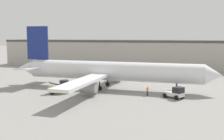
% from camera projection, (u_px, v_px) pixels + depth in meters
% --- Properties ---
extents(ground_plane, '(400.00, 400.00, 0.00)m').
position_uv_depth(ground_plane, '(112.00, 89.00, 56.70)').
color(ground_plane, gray).
extents(terminal_building, '(98.66, 12.94, 9.26)m').
position_uv_depth(terminal_building, '(143.00, 54.00, 94.27)').
color(terminal_building, '#ADA89E').
rests_on(terminal_building, ground_plane).
extents(airplane, '(42.64, 38.15, 12.70)m').
position_uv_depth(airplane, '(107.00, 71.00, 56.59)').
color(airplane, white).
rests_on(airplane, ground_plane).
extents(ground_crew_worker, '(0.37, 0.37, 1.67)m').
position_uv_depth(ground_crew_worker, '(147.00, 91.00, 49.98)').
color(ground_crew_worker, '#1E2338').
rests_on(ground_crew_worker, ground_plane).
extents(baggage_tug, '(3.81, 3.32, 2.04)m').
position_uv_depth(baggage_tug, '(175.00, 93.00, 47.87)').
color(baggage_tug, silver).
rests_on(baggage_tug, ground_plane).
extents(belt_loader_truck, '(3.91, 3.36, 2.48)m').
position_uv_depth(belt_loader_truck, '(60.00, 87.00, 52.01)').
color(belt_loader_truck, yellow).
rests_on(belt_loader_truck, ground_plane).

